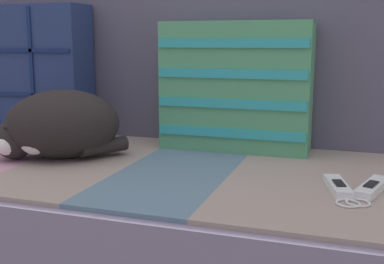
{
  "coord_description": "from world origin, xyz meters",
  "views": [
    {
      "loc": [
        0.54,
        -1.04,
        0.72
      ],
      "look_at": [
        0.17,
        0.05,
        0.5
      ],
      "focal_mm": 45.0,
      "sensor_mm": 36.0,
      "label": 1
    }
  ],
  "objects_px": {
    "couch": "(142,229)",
    "throw_pillow_striped": "(236,87)",
    "game_remote_far": "(338,188)",
    "throw_pillow_quilted": "(26,71)",
    "sleeping_cat": "(58,126)",
    "game_remote_near": "(371,189)"
  },
  "relations": [
    {
      "from": "couch",
      "to": "throw_pillow_striped",
      "type": "distance_m",
      "value": 0.49
    },
    {
      "from": "throw_pillow_striped",
      "to": "game_remote_far",
      "type": "distance_m",
      "value": 0.49
    },
    {
      "from": "throw_pillow_quilted",
      "to": "throw_pillow_striped",
      "type": "bearing_deg",
      "value": -0.04
    },
    {
      "from": "couch",
      "to": "sleeping_cat",
      "type": "height_order",
      "value": "sleeping_cat"
    },
    {
      "from": "throw_pillow_striped",
      "to": "game_remote_near",
      "type": "height_order",
      "value": "throw_pillow_striped"
    },
    {
      "from": "sleeping_cat",
      "to": "game_remote_far",
      "type": "distance_m",
      "value": 0.75
    },
    {
      "from": "throw_pillow_striped",
      "to": "game_remote_near",
      "type": "xyz_separation_m",
      "value": [
        0.37,
        -0.32,
        -0.18
      ]
    },
    {
      "from": "game_remote_far",
      "to": "sleeping_cat",
      "type": "bearing_deg",
      "value": 174.61
    },
    {
      "from": "throw_pillow_quilted",
      "to": "sleeping_cat",
      "type": "height_order",
      "value": "throw_pillow_quilted"
    },
    {
      "from": "throw_pillow_striped",
      "to": "game_remote_far",
      "type": "xyz_separation_m",
      "value": [
        0.31,
        -0.33,
        -0.18
      ]
    },
    {
      "from": "sleeping_cat",
      "to": "game_remote_far",
      "type": "bearing_deg",
      "value": -5.39
    },
    {
      "from": "throw_pillow_quilted",
      "to": "throw_pillow_striped",
      "type": "distance_m",
      "value": 0.73
    },
    {
      "from": "couch",
      "to": "game_remote_near",
      "type": "bearing_deg",
      "value": -10.71
    },
    {
      "from": "throw_pillow_quilted",
      "to": "game_remote_far",
      "type": "xyz_separation_m",
      "value": [
        1.04,
        -0.33,
        -0.21
      ]
    },
    {
      "from": "sleeping_cat",
      "to": "game_remote_near",
      "type": "bearing_deg",
      "value": -3.81
    },
    {
      "from": "throw_pillow_striped",
      "to": "game_remote_far",
      "type": "bearing_deg",
      "value": -47.18
    },
    {
      "from": "couch",
      "to": "throw_pillow_quilted",
      "type": "relative_size",
      "value": 3.8
    },
    {
      "from": "sleeping_cat",
      "to": "game_remote_near",
      "type": "distance_m",
      "value": 0.81
    },
    {
      "from": "couch",
      "to": "throw_pillow_striped",
      "type": "xyz_separation_m",
      "value": [
        0.21,
        0.2,
        0.39
      ]
    },
    {
      "from": "throw_pillow_quilted",
      "to": "game_remote_far",
      "type": "relative_size",
      "value": 2.39
    },
    {
      "from": "couch",
      "to": "game_remote_near",
      "type": "relative_size",
      "value": 8.48
    },
    {
      "from": "couch",
      "to": "throw_pillow_striped",
      "type": "height_order",
      "value": "throw_pillow_striped"
    }
  ]
}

